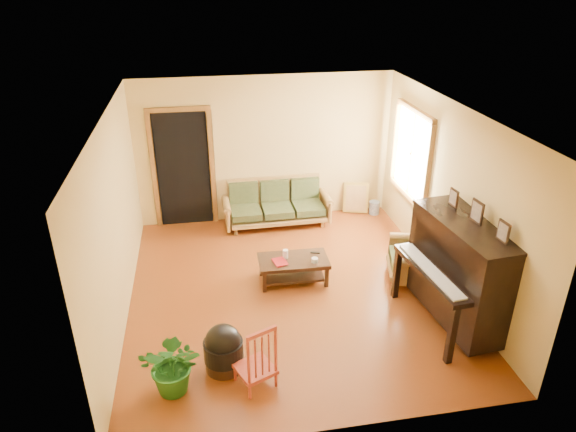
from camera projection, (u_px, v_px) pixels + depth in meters
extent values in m
plane|color=#5B250B|center=(291.00, 291.00, 7.39)|extent=(5.00, 5.00, 0.00)
cube|color=black|center=(183.00, 170.00, 8.91)|extent=(1.08, 0.16, 2.05)
cube|color=white|center=(412.00, 154.00, 8.23)|extent=(0.12, 1.36, 1.46)
cube|color=olive|center=(277.00, 204.00, 9.12)|extent=(1.88, 0.81, 0.80)
cube|color=black|center=(293.00, 270.00, 7.54)|extent=(1.03, 0.58, 0.37)
cube|color=olive|center=(413.00, 254.00, 7.52)|extent=(0.95, 0.98, 0.81)
cube|color=black|center=(462.00, 273.00, 6.47)|extent=(1.11, 1.71, 1.43)
cylinder|color=black|center=(224.00, 353.00, 5.87)|extent=(0.57, 0.57, 0.43)
cube|color=maroon|center=(255.00, 354.00, 5.57)|extent=(0.52, 0.54, 0.83)
cube|color=gold|center=(356.00, 197.00, 9.61)|extent=(0.47, 0.22, 0.62)
cylinder|color=#33549A|center=(374.00, 208.00, 9.64)|extent=(0.23, 0.23, 0.25)
imported|color=#1F5D1A|center=(174.00, 364.00, 5.50)|extent=(0.77, 0.71, 0.73)
imported|color=maroon|center=(274.00, 263.00, 7.34)|extent=(0.22, 0.27, 0.02)
cylinder|color=white|center=(285.00, 254.00, 7.47)|extent=(0.09, 0.09, 0.13)
cylinder|color=white|center=(315.00, 260.00, 7.38)|extent=(0.12, 0.12, 0.06)
cube|color=black|center=(315.00, 252.00, 7.62)|extent=(0.15, 0.08, 0.01)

